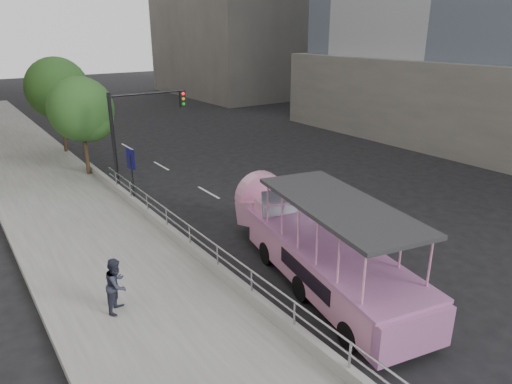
% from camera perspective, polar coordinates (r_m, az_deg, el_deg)
% --- Properties ---
extents(ground, '(160.00, 160.00, 0.00)m').
position_cam_1_polar(ground, '(16.07, 8.85, -10.73)').
color(ground, black).
extents(sidewalk, '(5.50, 80.00, 0.30)m').
position_cam_1_polar(sidewalk, '(21.72, -21.69, -3.16)').
color(sidewalk, '#A4A39E').
rests_on(sidewalk, ground).
extents(kerb_wall, '(0.24, 30.00, 0.36)m').
position_cam_1_polar(kerb_wall, '(15.57, -4.75, -9.58)').
color(kerb_wall, '#ADACA7').
rests_on(kerb_wall, sidewalk).
extents(guardrail, '(0.07, 22.00, 0.71)m').
position_cam_1_polar(guardrail, '(15.25, -4.83, -7.41)').
color(guardrail, '#ACACB0').
rests_on(guardrail, kerb_wall).
extents(duck_boat, '(4.14, 9.89, 3.20)m').
position_cam_1_polar(duck_boat, '(15.61, 7.26, -6.66)').
color(duck_boat, black).
rests_on(duck_boat, ground).
extents(car, '(2.33, 3.95, 1.26)m').
position_cam_1_polar(car, '(22.19, 8.97, -0.13)').
color(car, white).
rests_on(car, ground).
extents(pedestrian_mid, '(1.01, 1.03, 1.67)m').
position_cam_1_polar(pedestrian_mid, '(13.99, -17.01, -11.03)').
color(pedestrian_mid, '#292C3D').
rests_on(pedestrian_mid, sidewalk).
extents(parking_sign, '(0.16, 0.65, 2.95)m').
position_cam_1_polar(parking_sign, '(21.81, -15.24, 2.38)').
color(parking_sign, black).
rests_on(parking_sign, ground).
extents(traffic_signal, '(4.20, 0.32, 5.20)m').
position_cam_1_polar(traffic_signal, '(24.18, -14.86, 8.16)').
color(traffic_signal, black).
rests_on(traffic_signal, ground).
extents(street_tree_near, '(3.52, 3.52, 5.72)m').
position_cam_1_polar(street_tree_near, '(26.89, -20.78, 9.36)').
color(street_tree_near, '#372819').
rests_on(street_tree_near, ground).
extents(street_tree_far, '(3.97, 3.97, 6.45)m').
position_cam_1_polar(street_tree_far, '(32.65, -23.37, 11.54)').
color(street_tree_far, '#372819').
rests_on(street_tree_far, ground).
extents(tower_podium, '(26.00, 26.00, 6.00)m').
position_cam_1_polar(tower_podium, '(44.78, 28.91, 10.84)').
color(tower_podium, gray).
rests_on(tower_podium, ground).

